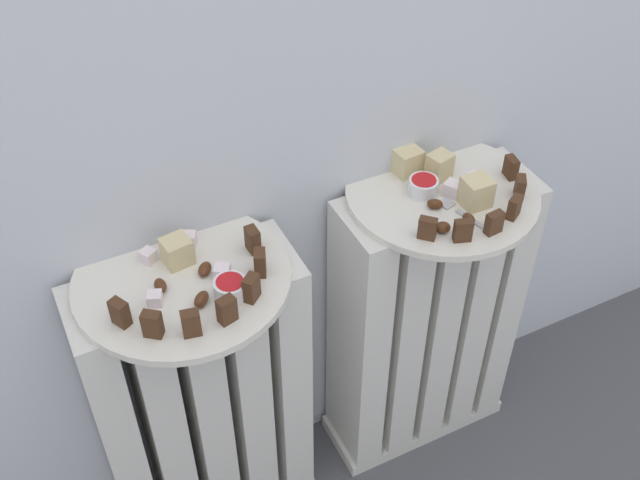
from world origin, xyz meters
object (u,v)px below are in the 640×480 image
Objects in this scene: jam_bowl_right at (423,186)px; plate_left at (182,278)px; radiator_right at (424,324)px; jam_bowl_left at (230,288)px; plate_right at (442,193)px; fork at (463,214)px; radiator_left at (205,410)px.

plate_left is at bearing -178.89° from jam_bowl_right.
radiator_right is 13.09× the size of jam_bowl_left.
plate_right is (0.44, 0.00, 0.00)m from plate_left.
jam_bowl_left is (0.05, -0.07, 0.02)m from plate_left.
radiator_right is at bearing 9.78° from jam_bowl_left.
plate_left is 6.49× the size of jam_bowl_right.
plate_right is 6.49× the size of jam_bowl_right.
plate_right is (-0.00, 0.00, 0.31)m from radiator_right.
jam_bowl_right is 0.45× the size of fork.
plate_right is at bearing 9.78° from jam_bowl_left.
plate_left is (0.00, 0.00, 0.31)m from radiator_left.
jam_bowl_left reaches higher than fork.
radiator_left is at bearing 180.00° from plate_right.
jam_bowl_right reaches higher than radiator_left.
fork is (-0.01, -0.07, 0.01)m from plate_right.
plate_left is 0.44m from plate_right.
radiator_right is 0.34m from jam_bowl_right.
radiator_left is at bearing -178.89° from jam_bowl_right.
jam_bowl_right is at bearing 166.27° from radiator_right.
fork is at bearing -94.78° from radiator_right.
jam_bowl_right reaches higher than fork.
jam_bowl_left is (0.05, -0.07, 0.33)m from radiator_left.
plate_left is 2.91× the size of fork.
fork is (0.03, -0.07, -0.01)m from jam_bowl_right.
jam_bowl_left is 0.97× the size of jam_bowl_right.
radiator_right is 12.71× the size of jam_bowl_right.
fork is at bearing -69.98° from jam_bowl_right.
radiator_left is at bearing 180.00° from plate_left.
plate_left and plate_right have the same top height.
jam_bowl_right reaches higher than plate_right.
radiator_left is 0.54m from fork.
plate_right is at bearing 0.00° from radiator_left.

